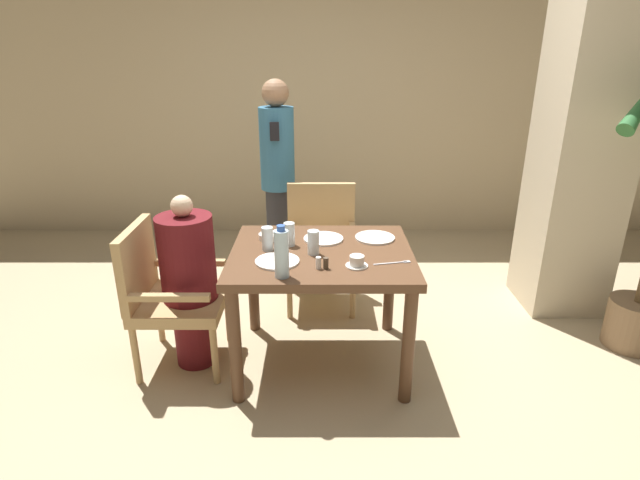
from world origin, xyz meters
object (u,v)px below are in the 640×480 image
Objects in this scene: chair_left_side at (165,291)px; bowl_small at (268,236)px; glass_tall_mid at (288,234)px; standing_host at (276,175)px; glass_tall_far at (266,239)px; water_bottle at (280,253)px; chair_far_side at (320,240)px; plate_main_left at (322,239)px; plate_main_right at (373,238)px; plate_dessert_center at (276,261)px; diner_in_left_chair at (188,281)px; teacup_with_saucer at (355,262)px; glass_tall_near at (312,242)px.

bowl_small is (0.60, 0.19, 0.27)m from chair_left_side.
standing_host is at bearing 97.57° from glass_tall_mid.
water_bottle is at bearing -73.22° from glass_tall_far.
standing_host reaches higher than chair_far_side.
plate_main_left is 0.31m from plate_main_right.
plate_dessert_center is at bearing -103.59° from chair_far_side.
diner_in_left_chair is at bearing 0.00° from chair_left_side.
plate_main_right is at bearing 32.47° from plate_dessert_center.
teacup_with_saucer is at bearing -25.12° from glass_tall_far.
plate_main_right is at bearing 33.14° from glass_tall_near.
standing_host is 1.64m from water_bottle.
chair_left_side is 0.15m from diner_in_left_chair.
teacup_with_saucer is at bearing -36.79° from glass_tall_near.
glass_tall_mid reaches higher than plate_dessert_center.
glass_tall_far is at bearing 111.20° from plate_dessert_center.
diner_in_left_chair reaches higher than chair_left_side.
plate_main_right is 1.74× the size of glass_tall_near.
glass_tall_mid is at bearing -82.43° from standing_host.
glass_tall_mid is (-0.14, 0.13, 0.00)m from glass_tall_near.
plate_main_left is at bearing -1.51° from bowl_small.
chair_far_side is 6.36× the size of glass_tall_near.
glass_tall_near is (-0.05, -0.87, 0.32)m from chair_far_side.
plate_main_left is at bearing -176.63° from plate_main_right.
chair_left_side is at bearing -137.67° from chair_far_side.
glass_tall_far is at bearing 167.48° from glass_tall_near.
plate_main_right is 0.53m from glass_tall_mid.
bowl_small is (0.46, 0.19, 0.21)m from diner_in_left_chair.
plate_main_left is 0.24m from glass_tall_near.
glass_tall_mid is (0.13, -0.10, 0.05)m from bowl_small.
chair_far_side is 0.70m from plate_main_left.
plate_main_right is (1.24, 0.20, 0.26)m from chair_left_side.
plate_main_right is (0.33, -0.63, 0.26)m from chair_far_side.
water_bottle is at bearing -91.65° from glass_tall_mid.
chair_far_side is at bearing 117.26° from plate_main_right.
diner_in_left_chair is 1.21× the size of chair_far_side.
plate_dessert_center is at bearing -68.80° from glass_tall_far.
water_bottle reaches higher than teacup_with_saucer.
diner_in_left_chair is 8.46× the size of bowl_small.
chair_left_side is 0.80m from glass_tall_mid.
plate_main_right is at bearing 12.20° from glass_tall_mid.
plate_main_left is 0.58m from water_bottle.
water_bottle reaches higher than plate_main_left.
diner_in_left_chair is (0.14, 0.00, 0.07)m from chair_left_side.
chair_far_side reaches higher than glass_tall_near.
chair_left_side is 3.20× the size of water_bottle.
plate_main_left is at bearing 75.55° from glass_tall_near.
glass_tall_near is at bearing -104.45° from plate_main_left.
water_bottle is (0.15, -1.64, -0.00)m from standing_host.
chair_far_side is at bearing 42.33° from chair_left_side.
plate_main_right is at bearing 9.11° from chair_left_side.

